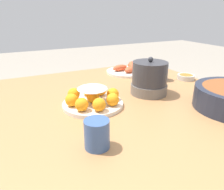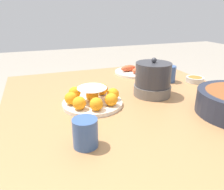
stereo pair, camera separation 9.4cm
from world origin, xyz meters
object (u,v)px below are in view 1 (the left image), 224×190
at_px(sauce_bowl, 186,77).
at_px(warming_pot, 149,78).
at_px(cake_plate, 93,99).
at_px(cup_near, 97,134).
at_px(dining_table, 130,119).
at_px(cup_far, 161,72).
at_px(seafood_platter, 127,70).

bearing_deg(sauce_bowl, warming_pot, -73.89).
height_order(cake_plate, cup_near, cup_near).
height_order(sauce_bowl, warming_pot, warming_pot).
height_order(dining_table, sauce_bowl, sauce_bowl).
bearing_deg(warming_pot, cup_near, -52.64).
distance_m(cake_plate, sauce_bowl, 0.64).
bearing_deg(warming_pot, sauce_bowl, 106.11).
bearing_deg(cake_plate, cup_far, 109.40).
bearing_deg(sauce_bowl, dining_table, -72.91).
distance_m(cake_plate, seafood_platter, 0.57).
bearing_deg(cup_near, warming_pot, 127.36).
relative_size(cup_far, warming_pot, 0.50).
distance_m(cup_near, cup_far, 0.75).
bearing_deg(cup_far, warming_pot, -51.36).
distance_m(cup_near, warming_pot, 0.50).
relative_size(sauce_bowl, warming_pot, 0.55).
xyz_separation_m(dining_table, cake_plate, (-0.03, -0.17, 0.12)).
distance_m(dining_table, cake_plate, 0.21).
height_order(seafood_platter, warming_pot, warming_pot).
xyz_separation_m(dining_table, seafood_platter, (-0.43, 0.23, 0.11)).
relative_size(sauce_bowl, seafood_platter, 0.37).
bearing_deg(cup_far, cup_near, -52.22).
xyz_separation_m(sauce_bowl, cup_far, (-0.06, -0.14, 0.03)).
distance_m(seafood_platter, warming_pot, 0.40).
xyz_separation_m(cup_near, cup_far, (-0.46, 0.59, 0.00)).
bearing_deg(cup_near, seafood_platter, 143.86).
distance_m(dining_table, warming_pot, 0.22).
xyz_separation_m(seafood_platter, cup_far, (0.23, 0.09, 0.03)).
bearing_deg(dining_table, cup_far, 121.74).
relative_size(dining_table, sauce_bowl, 12.54).
relative_size(seafood_platter, warming_pot, 1.47).
height_order(dining_table, cake_plate, cake_plate).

